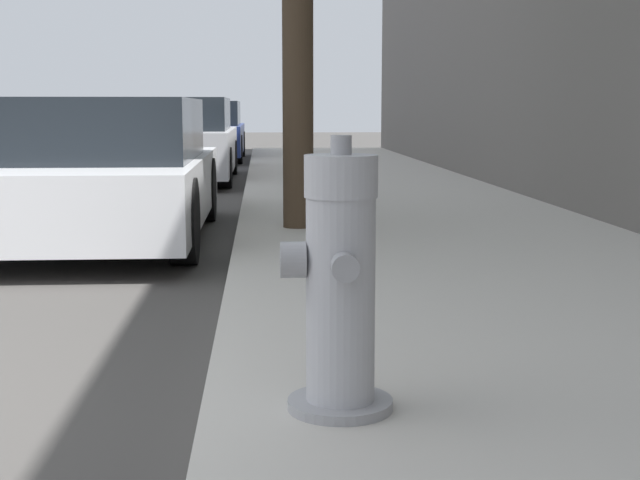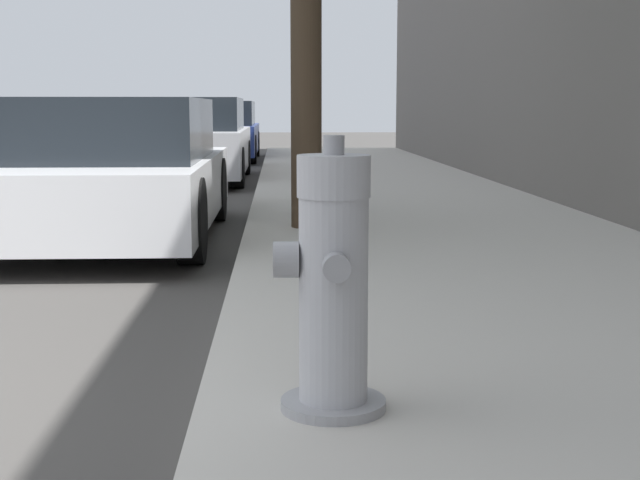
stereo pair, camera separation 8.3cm
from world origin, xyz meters
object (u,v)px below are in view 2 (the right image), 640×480
at_px(parked_car_mid, 189,141).
at_px(parked_car_far, 217,132).
at_px(fire_hydrant, 332,287).
at_px(parked_car_near, 109,172).

xyz_separation_m(parked_car_mid, parked_car_far, (0.06, 5.81, -0.01)).
relative_size(fire_hydrant, parked_car_far, 0.21).
xyz_separation_m(parked_car_near, parked_car_far, (0.12, 12.37, 0.02)).
xyz_separation_m(parked_car_near, parked_car_mid, (0.05, 6.56, 0.03)).
height_order(fire_hydrant, parked_car_near, parked_car_near).
bearing_deg(parked_car_far, parked_car_near, -90.54).
bearing_deg(parked_car_far, fire_hydrant, -84.83).
distance_m(parked_car_mid, parked_car_far, 5.81).
relative_size(fire_hydrant, parked_car_mid, 0.21).
relative_size(parked_car_near, parked_car_far, 0.93).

